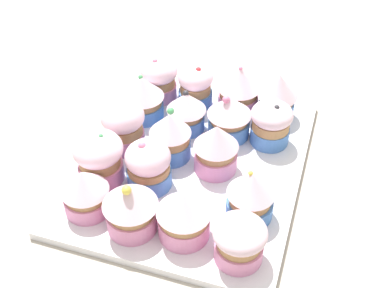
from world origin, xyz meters
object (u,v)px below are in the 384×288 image
object	(u,v)px
cupcake_2	(124,123)
cupcake_13	(184,214)
baking_tray	(192,163)
cupcake_9	(130,206)
cupcake_16	(251,195)
cupcake_3	(99,157)
cupcake_10	(239,88)
cupcake_0	(159,78)
cupcake_12	(216,148)
cupcake_4	(85,191)
cupcake_14	(278,95)
cupcake_17	(240,240)
cupcake_15	(271,123)
cupcake_5	(195,86)
cupcake_7	(171,133)
cupcake_1	(143,97)
cupcake_6	(186,110)
cupcake_11	(229,116)
cupcake_8	(148,165)

from	to	relation	value
cupcake_2	cupcake_13	bearing A→B (deg)	45.33
baking_tray	cupcake_2	bearing A→B (deg)	-91.90
cupcake_9	cupcake_16	size ratio (longest dim) A/B	1.06
cupcake_3	cupcake_9	xyz separation A→B (cm)	(6.61, 7.21, 0.04)
cupcake_10	cupcake_13	world-z (taller)	cupcake_10
cupcake_0	cupcake_9	xyz separation A→B (cm)	(26.23, 6.18, 0.27)
baking_tray	cupcake_12	world-z (taller)	cupcake_12
cupcake_4	cupcake_3	bearing A→B (deg)	-172.48
cupcake_14	cupcake_17	distance (cm)	27.30
cupcake_2	cupcake_15	xyz separation A→B (cm)	(-6.93, 19.51, -0.48)
cupcake_5	cupcake_7	world-z (taller)	cupcake_7
cupcake_10	cupcake_17	xyz separation A→B (cm)	(27.35, 6.88, -0.72)
cupcake_17	cupcake_1	bearing A→B (deg)	-136.42
baking_tray	cupcake_10	xyz separation A→B (cm)	(-13.43, 3.20, 4.43)
cupcake_2	cupcake_13	distance (cm)	18.45
cupcake_9	cupcake_16	bearing A→B (deg)	115.74
baking_tray	cupcake_3	world-z (taller)	cupcake_3
baking_tray	cupcake_6	size ratio (longest dim) A/B	5.49
cupcake_4	cupcake_9	xyz separation A→B (cm)	(0.97, 6.46, 0.49)
baking_tray	cupcake_7	bearing A→B (deg)	-97.39
cupcake_13	cupcake_17	xyz separation A→B (cm)	(1.28, 7.03, -0.50)
cupcake_2	cupcake_11	xyz separation A→B (cm)	(-6.54, 13.50, -0.40)
cupcake_4	cupcake_14	distance (cm)	32.12
cupcake_2	cupcake_16	xyz separation A→B (cm)	(7.59, 19.88, -0.28)
cupcake_8	cupcake_17	xyz separation A→B (cm)	(7.87, 14.05, -0.34)
cupcake_16	cupcake_6	bearing A→B (deg)	-137.05
cupcake_0	cupcake_6	size ratio (longest dim) A/B	1.09
cupcake_15	cupcake_17	size ratio (longest dim) A/B	1.09
baking_tray	cupcake_14	bearing A→B (deg)	145.56
cupcake_10	cupcake_1	bearing A→B (deg)	-64.86
baking_tray	cupcake_6	xyz separation A→B (cm)	(-6.40, -2.91, 3.94)
cupcake_7	cupcake_4	bearing A→B (deg)	-27.05
cupcake_7	cupcake_14	bearing A→B (deg)	136.54
cupcake_4	cupcake_7	distance (cm)	14.60
cupcake_2	cupcake_4	size ratio (longest dim) A/B	1.14
cupcake_6	cupcake_16	bearing A→B (deg)	42.95
cupcake_13	cupcake_2	bearing A→B (deg)	-134.67
cupcake_10	cupcake_15	distance (cm)	8.78
cupcake_15	cupcake_16	world-z (taller)	cupcake_16
cupcake_4	cupcake_12	size ratio (longest dim) A/B	0.89
cupcake_2	cupcake_17	bearing A→B (deg)	54.72
cupcake_7	cupcake_12	distance (cm)	6.71
cupcake_4	cupcake_9	size ratio (longest dim) A/B	0.85
cupcake_6	cupcake_11	xyz separation A→B (cm)	(-0.48, 6.33, 0.15)
cupcake_11	cupcake_14	size ratio (longest dim) A/B	0.94
cupcake_6	cupcake_8	world-z (taller)	cupcake_8
cupcake_7	cupcake_17	xyz separation A→B (cm)	(14.32, 13.19, -0.66)
cupcake_4	baking_tray	bearing A→B (deg)	142.25
cupcake_9	cupcake_16	distance (cm)	14.54
cupcake_16	baking_tray	bearing A→B (deg)	-126.51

